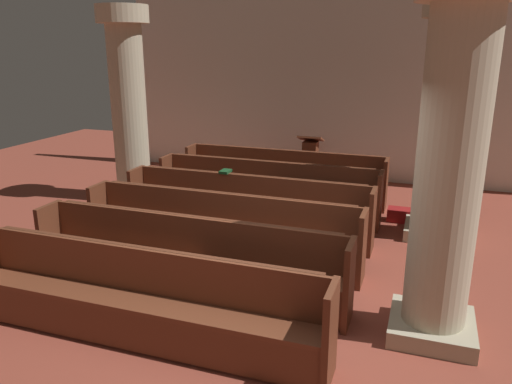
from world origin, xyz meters
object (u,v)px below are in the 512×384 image
object	(u,v)px
pew_row_3	(220,227)
pew_row_5	(139,296)
pew_row_1	(267,188)
pew_row_4	(186,256)
pew_row_2	(246,205)
pillar_far_side	(129,103)
hymn_book	(225,171)
lectern	(310,166)
kneeler_box_red	(400,215)
pillar_aisle_side	(445,118)
pillar_aisle_rear	(450,161)
pew_row_0	(283,174)

from	to	relation	value
pew_row_3	pew_row_5	distance (m)	1.97
pew_row_1	pew_row_4	world-z (taller)	same
pew_row_2	pew_row_4	world-z (taller)	same
pillar_far_side	hymn_book	distance (m)	2.56
pillar_far_side	pew_row_4	bearing A→B (deg)	-49.26
lectern	kneeler_box_red	world-z (taller)	lectern
pillar_aisle_side	pillar_far_side	world-z (taller)	same
pew_row_4	kneeler_box_red	size ratio (longest dim) A/B	9.17
pew_row_1	hymn_book	size ratio (longest dim) A/B	17.32
pew_row_5	hymn_book	distance (m)	3.20
pew_row_3	pillar_aisle_rear	size ratio (longest dim) A/B	1.09
hymn_book	pew_row_2	bearing A→B (deg)	-24.56
pew_row_0	pillar_aisle_side	distance (m)	3.16
pew_row_0	pillar_aisle_rear	xyz separation A→B (m)	(2.69, -3.89, 1.31)
pew_row_2	kneeler_box_red	xyz separation A→B (m)	(2.17, 1.44, -0.38)
pew_row_5	pew_row_1	bearing A→B (deg)	90.00
pillar_aisle_side	pew_row_4	bearing A→B (deg)	-132.69
pew_row_1	kneeler_box_red	xyz separation A→B (m)	(2.17, 0.45, -0.38)
pew_row_2	pew_row_0	bearing A→B (deg)	90.00
pew_row_0	lectern	bearing A→B (deg)	72.70
pillar_far_side	pew_row_3	bearing A→B (deg)	-38.19
lectern	kneeler_box_red	bearing A→B (deg)	-37.94
pillar_aisle_rear	kneeler_box_red	xyz separation A→B (m)	(-0.52, 3.36, -1.68)
hymn_book	lectern	bearing A→B (deg)	75.70
pew_row_3	pillar_aisle_side	size ratio (longest dim) A/B	1.09
pew_row_1	pillar_aisle_side	world-z (taller)	pillar_aisle_side
pew_row_5	pillar_far_side	size ratio (longest dim) A/B	1.09
pew_row_0	pew_row_2	bearing A→B (deg)	-90.00
pew_row_1	pew_row_5	distance (m)	3.95
pew_row_1	pew_row_4	bearing A→B (deg)	-90.00
pew_row_0	pew_row_2	size ratio (longest dim) A/B	1.00
pew_row_3	pillar_far_side	size ratio (longest dim) A/B	1.09
kneeler_box_red	pew_row_4	bearing A→B (deg)	-122.40
pew_row_5	hymn_book	xyz separation A→B (m)	(-0.40, 3.15, 0.45)
pew_row_5	lectern	distance (m)	5.87
pew_row_3	pillar_far_side	xyz separation A→B (m)	(-2.64, 2.07, 1.31)
pew_row_0	pew_row_5	size ratio (longest dim) A/B	1.00
pew_row_1	pillar_far_side	xyz separation A→B (m)	(-2.64, 0.10, 1.31)
pillar_aisle_rear	pew_row_3	bearing A→B (deg)	160.94
pew_row_0	kneeler_box_red	xyz separation A→B (m)	(2.17, -0.53, -0.38)
pew_row_3	lectern	world-z (taller)	lectern
pew_row_2	hymn_book	world-z (taller)	hymn_book
pew_row_0	pew_row_1	xyz separation A→B (m)	(0.00, -0.99, 0.00)
pillar_aisle_side	pillar_far_side	bearing A→B (deg)	178.40
pew_row_3	lectern	distance (m)	3.90
pillar_aisle_rear	hymn_book	distance (m)	3.83
pew_row_5	pillar_aisle_side	size ratio (longest dim) A/B	1.09
pew_row_1	hymn_book	bearing A→B (deg)	-116.68
pew_row_0	pew_row_5	xyz separation A→B (m)	(0.00, -4.94, 0.00)
pew_row_1	pillar_aisle_side	size ratio (longest dim) A/B	1.09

